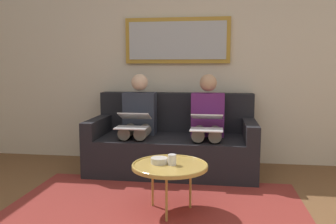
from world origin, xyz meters
name	(u,v)px	position (x,y,z in m)	size (l,w,h in m)	color
wall_rear	(178,61)	(0.00, -2.60, 1.30)	(6.00, 0.12, 2.60)	beige
area_rug	(154,213)	(0.00, -0.85, 0.00)	(2.60, 1.80, 0.01)	maroon
couch	(173,144)	(0.00, -2.12, 0.31)	(1.91, 0.90, 0.90)	black
framed_mirror	(177,41)	(0.00, -2.51, 1.55)	(1.32, 0.05, 0.57)	#B7892D
coffee_table	(170,166)	(-0.13, -0.90, 0.40)	(0.64, 0.64, 0.42)	tan
cup	(172,160)	(-0.15, -0.90, 0.46)	(0.07, 0.07, 0.09)	silver
bowl	(159,161)	(-0.04, -0.93, 0.44)	(0.14, 0.14, 0.05)	beige
person_left	(207,121)	(-0.41, -2.05, 0.61)	(0.38, 0.58, 1.14)	#66236B
laptop_white	(207,122)	(-0.41, -1.81, 0.63)	(0.34, 0.38, 0.16)	white
person_right	(138,119)	(0.41, -2.05, 0.61)	(0.38, 0.58, 1.14)	#2D3342
laptop_silver	(133,121)	(0.41, -1.81, 0.63)	(0.35, 0.37, 0.16)	silver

